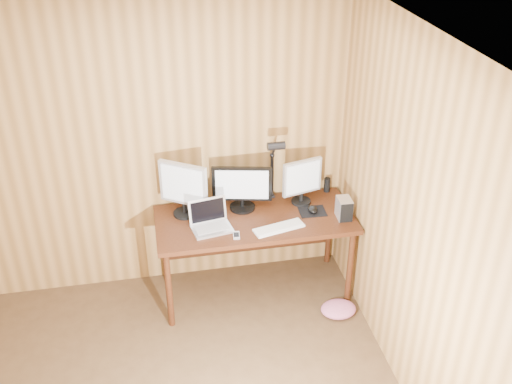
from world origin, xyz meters
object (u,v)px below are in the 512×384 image
object	(u,v)px
desk	(253,226)
desk_lamp	(274,161)
keyboard	(279,228)
monitor_right	(302,181)
laptop	(210,221)
mouse	(313,209)
hard_drive	(344,208)
monitor_left	(183,188)
phone	(236,235)
speaker	(327,185)
monitor_center	(242,188)

from	to	relation	value
desk	desk_lamp	world-z (taller)	desk_lamp
keyboard	monitor_right	bearing A→B (deg)	38.79
laptop	mouse	world-z (taller)	laptop
monitor_right	mouse	xyz separation A→B (m)	(0.05, -0.16, -0.19)
hard_drive	desk_lamp	world-z (taller)	desk_lamp
keyboard	hard_drive	world-z (taller)	hard_drive
hard_drive	desk_lamp	size ratio (longest dim) A/B	0.28
keyboard	hard_drive	size ratio (longest dim) A/B	2.46
monitor_left	hard_drive	xyz separation A→B (m)	(1.25, -0.29, -0.16)
mouse	phone	xyz separation A→B (m)	(-0.67, -0.23, -0.02)
desk_lamp	monitor_left	bearing A→B (deg)	-161.56
speaker	keyboard	bearing A→B (deg)	-137.47
monitor_center	speaker	size ratio (longest dim) A/B	3.76
speaker	desk_lamp	distance (m)	0.59
hard_drive	phone	world-z (taller)	hard_drive
monitor_center	speaker	world-z (taller)	monitor_center
desk	desk_lamp	bearing A→B (deg)	37.69
desk	keyboard	world-z (taller)	keyboard
monitor_right	keyboard	size ratio (longest dim) A/B	0.93
desk	laptop	bearing A→B (deg)	-160.31
monitor_center	laptop	world-z (taller)	monitor_center
phone	desk_lamp	bearing A→B (deg)	55.80
desk	monitor_center	bearing A→B (deg)	128.70
mouse	hard_drive	xyz separation A→B (m)	(0.22, -0.13, 0.06)
monitor_center	phone	xyz separation A→B (m)	(-0.12, -0.39, -0.19)
phone	monitor_right	bearing A→B (deg)	38.74
keyboard	phone	distance (m)	0.35
monitor_center	monitor_left	world-z (taller)	monitor_left
phone	speaker	size ratio (longest dim) A/B	0.83
monitor_right	keyboard	bearing A→B (deg)	-142.22
desk	monitor_right	size ratio (longest dim) A/B	4.06
hard_drive	phone	distance (m)	0.90
monitor_center	keyboard	xyz separation A→B (m)	(0.23, -0.36, -0.19)
monitor_right	phone	world-z (taller)	monitor_right
hard_drive	mouse	bearing A→B (deg)	151.36
monitor_right	hard_drive	world-z (taller)	monitor_right
hard_drive	phone	size ratio (longest dim) A/B	1.62
monitor_center	phone	size ratio (longest dim) A/B	4.54
keyboard	mouse	bearing A→B (deg)	17.08
mouse	desk_lamp	world-z (taller)	desk_lamp
phone	desk_lamp	world-z (taller)	desk_lamp
monitor_right	keyboard	xyz separation A→B (m)	(-0.27, -0.36, -0.20)
keyboard	monitor_center	bearing A→B (deg)	108.96
monitor_right	desk_lamp	xyz separation A→B (m)	(-0.22, 0.07, 0.17)
hard_drive	speaker	world-z (taller)	hard_drive
speaker	monitor_center	bearing A→B (deg)	-169.83
monitor_left	monitor_right	xyz separation A→B (m)	(0.98, 0.00, -0.04)
laptop	speaker	distance (m)	1.13
desk	desk_lamp	size ratio (longest dim) A/B	2.59
phone	speaker	xyz separation A→B (m)	(0.89, 0.53, 0.06)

